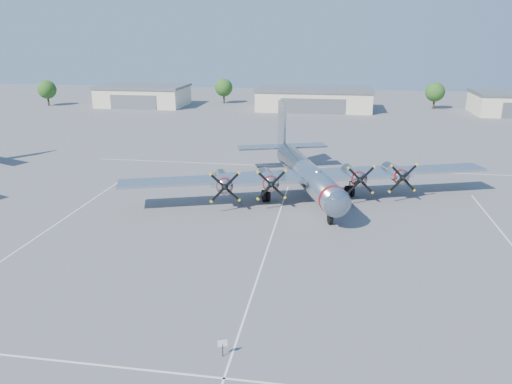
# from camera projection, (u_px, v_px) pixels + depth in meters

# --- Properties ---
(ground) EXTENTS (260.00, 260.00, 0.00)m
(ground) POSITION_uv_depth(u_px,v_px,m) (273.00, 232.00, 48.68)
(ground) COLOR #5B5B5D
(ground) RESTS_ON ground
(parking_lines) EXTENTS (60.00, 50.08, 0.01)m
(parking_lines) POSITION_uv_depth(u_px,v_px,m) (271.00, 238.00, 47.03)
(parking_lines) COLOR silver
(parking_lines) RESTS_ON ground
(hangar_west) EXTENTS (22.60, 14.60, 5.40)m
(hangar_west) POSITION_uv_depth(u_px,v_px,m) (143.00, 95.00, 131.70)
(hangar_west) COLOR beige
(hangar_west) RESTS_ON ground
(hangar_center) EXTENTS (28.60, 14.60, 5.40)m
(hangar_center) POSITION_uv_depth(u_px,v_px,m) (314.00, 99.00, 124.93)
(hangar_center) COLOR beige
(hangar_center) RESTS_ON ground
(tree_far_west) EXTENTS (4.80, 4.80, 6.64)m
(tree_far_west) POSITION_uv_depth(u_px,v_px,m) (47.00, 90.00, 131.27)
(tree_far_west) COLOR #382619
(tree_far_west) RESTS_ON ground
(tree_west) EXTENTS (4.80, 4.80, 6.64)m
(tree_west) POSITION_uv_depth(u_px,v_px,m) (224.00, 88.00, 135.79)
(tree_west) COLOR #382619
(tree_west) RESTS_ON ground
(tree_east) EXTENTS (4.80, 4.80, 6.64)m
(tree_east) POSITION_uv_depth(u_px,v_px,m) (435.00, 92.00, 125.64)
(tree_east) COLOR #382619
(tree_east) RESTS_ON ground
(main_bomber_b29) EXTENTS (49.94, 41.55, 9.46)m
(main_bomber_b29) POSITION_uv_depth(u_px,v_px,m) (304.00, 194.00, 59.96)
(main_bomber_b29) COLOR silver
(main_bomber_b29) RESTS_ON ground
(info_placard) EXTENTS (0.56, 0.25, 1.11)m
(info_placard) POSITION_uv_depth(u_px,v_px,m) (223.00, 345.00, 29.68)
(info_placard) COLOR black
(info_placard) RESTS_ON ground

